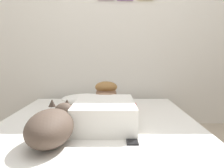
% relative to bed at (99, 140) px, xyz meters
% --- Properties ---
extents(back_wall, '(4.42, 0.12, 2.50)m').
position_rel_bed_xyz_m(back_wall, '(0.26, 1.16, 1.09)').
color(back_wall, silver).
rests_on(back_wall, ground).
extents(bed, '(1.55, 2.06, 0.32)m').
position_rel_bed_xyz_m(bed, '(0.00, 0.00, 0.00)').
color(bed, '#726051').
rests_on(bed, ground).
extents(pillow, '(0.52, 0.32, 0.11)m').
position_rel_bed_xyz_m(pillow, '(-0.15, 0.65, 0.22)').
color(pillow, white).
rests_on(pillow, bed).
extents(person_lying, '(0.43, 0.92, 0.27)m').
position_rel_bed_xyz_m(person_lying, '(0.05, -0.02, 0.27)').
color(person_lying, white).
rests_on(person_lying, bed).
extents(dog, '(0.26, 0.57, 0.21)m').
position_rel_bed_xyz_m(dog, '(-0.24, -0.53, 0.27)').
color(dog, '#4C3D33').
rests_on(dog, bed).
extents(coffee_cup, '(0.12, 0.09, 0.07)m').
position_rel_bed_xyz_m(coffee_cup, '(0.26, 0.43, 0.20)').
color(coffee_cup, '#D84C47').
rests_on(coffee_cup, bed).
extents(cell_phone, '(0.07, 0.14, 0.01)m').
position_rel_bed_xyz_m(cell_phone, '(0.22, -0.51, 0.17)').
color(cell_phone, black).
rests_on(cell_phone, bed).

